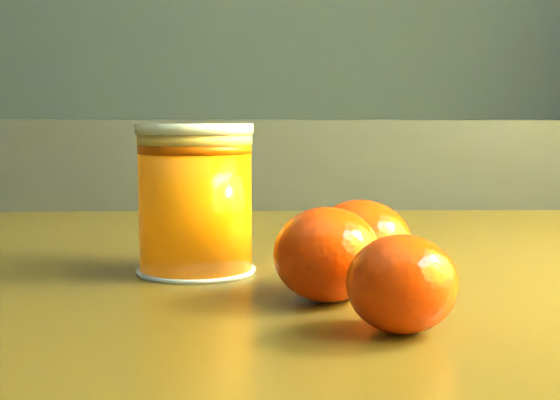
# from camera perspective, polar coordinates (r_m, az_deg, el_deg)

# --- Properties ---
(kitchen_counter) EXTENTS (3.15, 0.60, 0.90)m
(kitchen_counter) POSITION_cam_1_polar(r_m,az_deg,el_deg) (2.24, -19.14, -6.03)
(kitchen_counter) COLOR #49494D
(kitchen_counter) RESTS_ON ground
(table) EXTENTS (1.16, 0.90, 0.79)m
(table) POSITION_cam_1_polar(r_m,az_deg,el_deg) (0.64, 0.99, -13.75)
(table) COLOR brown
(table) RESTS_ON ground
(juice_glass) EXTENTS (0.09, 0.09, 0.11)m
(juice_glass) POSITION_cam_1_polar(r_m,az_deg,el_deg) (0.59, -6.21, 0.02)
(juice_glass) COLOR orange
(juice_glass) RESTS_ON table
(orange_front) EXTENTS (0.08, 0.08, 0.06)m
(orange_front) POSITION_cam_1_polar(r_m,az_deg,el_deg) (0.50, 3.45, -3.98)
(orange_front) COLOR #E83504
(orange_front) RESTS_ON table
(orange_back) EXTENTS (0.07, 0.07, 0.06)m
(orange_back) POSITION_cam_1_polar(r_m,az_deg,el_deg) (0.53, 5.88, -3.36)
(orange_back) COLOR #E83504
(orange_back) RESTS_ON table
(orange_extra) EXTENTS (0.07, 0.07, 0.05)m
(orange_extra) POSITION_cam_1_polar(r_m,az_deg,el_deg) (0.43, 8.89, -6.08)
(orange_extra) COLOR #E83504
(orange_extra) RESTS_ON table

